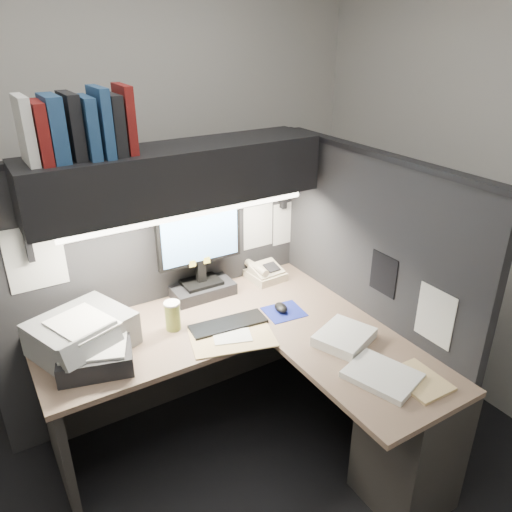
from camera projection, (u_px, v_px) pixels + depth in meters
name	position (u px, v px, depth m)	size (l,w,h in m)	color
floor	(233.00, 499.00, 2.55)	(3.50, 3.50, 0.00)	black
wall_back	(114.00, 173.00, 3.14)	(3.50, 0.04, 2.70)	#B8B5AF
wall_right	(500.00, 191.00, 2.81)	(0.04, 3.00, 2.70)	#B8B5AF
partition_back	(159.00, 286.00, 2.95)	(1.90, 0.06, 1.60)	black
partition_right	(367.00, 298.00, 2.81)	(0.06, 1.50, 1.60)	black
desk	(304.00, 402.00, 2.56)	(1.70, 1.53, 0.73)	#7D644F
overhead_shelf	(178.00, 175.00, 2.56)	(1.55, 0.34, 0.30)	black
task_light_tube	(191.00, 215.00, 2.52)	(0.04, 0.04, 1.32)	white
monitor	(201.00, 262.00, 2.90)	(0.51, 0.23, 0.55)	black
keyboard	(228.00, 324.00, 2.68)	(0.41, 0.14, 0.02)	black
mousepad	(284.00, 312.00, 2.81)	(0.21, 0.19, 0.00)	navy
mouse	(281.00, 308.00, 2.81)	(0.07, 0.11, 0.04)	black
telephone	(265.00, 273.00, 3.16)	(0.20, 0.21, 0.08)	beige
coffee_cup	(173.00, 316.00, 2.63)	(0.08, 0.08, 0.15)	#B8AB49
printer	(82.00, 334.00, 2.46)	(0.44, 0.37, 0.17)	gray
notebook_stack	(96.00, 357.00, 2.35)	(0.33, 0.28, 0.10)	black
open_folder	(232.00, 337.00, 2.58)	(0.43, 0.28, 0.01)	tan
paper_stack_a	(344.00, 337.00, 2.54)	(0.28, 0.24, 0.05)	white
paper_stack_b	(382.00, 376.00, 2.28)	(0.25, 0.31, 0.03)	white
manila_stack	(419.00, 381.00, 2.26)	(0.20, 0.26, 0.01)	tan
binder_row	(78.00, 126.00, 2.21)	(0.48, 0.25, 0.31)	silver
pinned_papers	(247.00, 255.00, 2.74)	(1.76, 1.31, 0.51)	white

